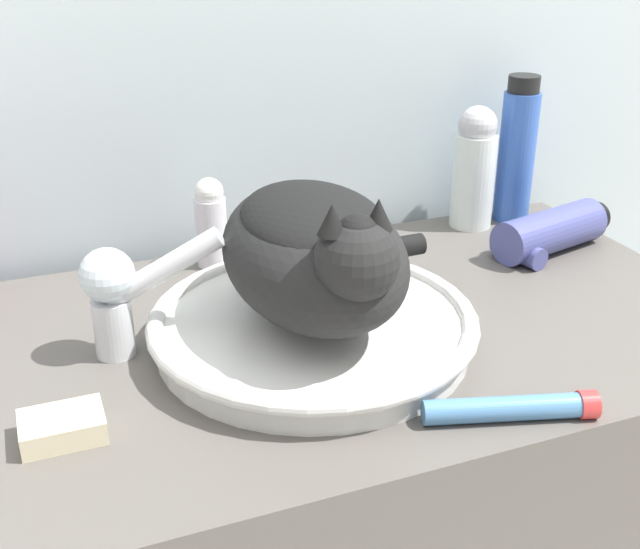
# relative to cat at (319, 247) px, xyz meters

# --- Properties ---
(wall_back) EXTENTS (8.00, 0.05, 2.40)m
(wall_back) POSITION_rel_cat_xyz_m (-0.00, 0.37, 0.19)
(wall_back) COLOR silver
(wall_back) RESTS_ON ground_plane
(sink_basin) EXTENTS (0.37, 0.37, 0.04)m
(sink_basin) POSITION_rel_cat_xyz_m (-0.00, 0.01, -0.10)
(sink_basin) COLOR silver
(sink_basin) RESTS_ON vanity_counter
(cat) EXTENTS (0.29, 0.31, 0.17)m
(cat) POSITION_rel_cat_xyz_m (0.00, 0.00, 0.00)
(cat) COLOR black
(cat) RESTS_ON sink_basin
(faucet) EXTENTS (0.16, 0.08, 0.15)m
(faucet) POSITION_rel_cat_xyz_m (-0.21, 0.06, -0.04)
(faucet) COLOR silver
(faucet) RESTS_ON vanity_counter
(lotion_bottle_white) EXTENTS (0.07, 0.07, 0.19)m
(lotion_bottle_white) POSITION_rel_cat_xyz_m (0.36, 0.27, -0.03)
(lotion_bottle_white) COLOR silver
(lotion_bottle_white) RESTS_ON vanity_counter
(deodorant_stick) EXTENTS (0.04, 0.04, 0.13)m
(deodorant_stick) POSITION_rel_cat_xyz_m (-0.05, 0.27, -0.06)
(deodorant_stick) COLOR silver
(deodorant_stick) RESTS_ON vanity_counter
(shampoo_bottle_tall) EXTENTS (0.06, 0.06, 0.23)m
(shampoo_bottle_tall) POSITION_rel_cat_xyz_m (0.44, 0.27, -0.01)
(shampoo_bottle_tall) COLOR #335BB7
(shampoo_bottle_tall) RESTS_ON vanity_counter
(cream_tube) EXTENTS (0.17, 0.07, 0.03)m
(cream_tube) POSITION_rel_cat_xyz_m (0.12, -0.20, -0.11)
(cream_tube) COLOR #4C7FB2
(cream_tube) RESTS_ON vanity_counter
(hair_dryer) EXTENTS (0.21, 0.11, 0.06)m
(hair_dryer) POSITION_rel_cat_xyz_m (0.41, 0.14, -0.09)
(hair_dryer) COLOR #474C8C
(hair_dryer) RESTS_ON vanity_counter
(soap_bar) EXTENTS (0.08, 0.06, 0.02)m
(soap_bar) POSITION_rel_cat_xyz_m (-0.29, -0.07, -0.11)
(soap_bar) COLOR beige
(soap_bar) RESTS_ON vanity_counter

